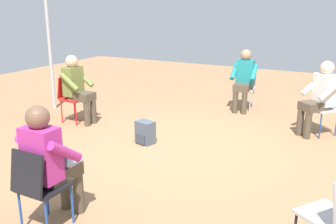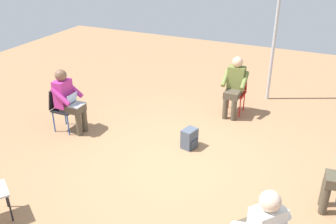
# 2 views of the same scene
# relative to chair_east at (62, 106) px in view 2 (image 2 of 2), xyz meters

# --- Properties ---
(ground_plane) EXTENTS (15.53, 15.53, 0.00)m
(ground_plane) POSITION_rel_chair_east_xyz_m (-2.54, 0.30, -0.50)
(ground_plane) COLOR #99704C
(chair_east) EXTENTS (0.44, 0.40, 0.85)m
(chair_east) POSITION_rel_chair_east_xyz_m (0.00, 0.00, 0.00)
(chair_east) COLOR black
(chair_east) RESTS_ON ground
(chair_south) EXTENTS (0.40, 0.44, 0.85)m
(chair_south) POSITION_rel_chair_east_xyz_m (-2.82, -2.19, 0.00)
(chair_south) COLOR red
(chair_south) RESTS_ON ground
(person_with_laptop) EXTENTS (0.52, 0.49, 1.24)m
(person_with_laptop) POSITION_rel_chair_east_xyz_m (-0.17, -0.00, 0.20)
(person_with_laptop) COLOR #4C4233
(person_with_laptop) RESTS_ON ground
(person_in_olive) EXTENTS (0.49, 0.52, 1.24)m
(person_in_olive) POSITION_rel_chair_east_xyz_m (-2.83, -2.02, 0.20)
(person_in_olive) COLOR #4C4233
(person_in_olive) RESTS_ON ground
(backpack_near_laptop_user) EXTENTS (0.29, 0.32, 0.36)m
(backpack_near_laptop_user) POSITION_rel_chair_east_xyz_m (-2.49, -0.38, -0.34)
(backpack_near_laptop_user) COLOR #475160
(backpack_near_laptop_user) RESTS_ON ground
(tent_pole_far) EXTENTS (0.07, 0.07, 2.78)m
(tent_pole_far) POSITION_rel_chair_east_xyz_m (-3.34, -3.15, 0.90)
(tent_pole_far) COLOR #B2B2B7
(tent_pole_far) RESTS_ON ground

